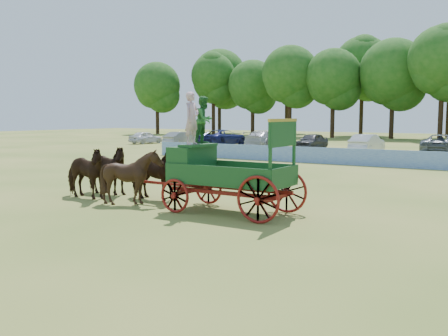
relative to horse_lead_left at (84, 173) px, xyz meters
The scene contains 9 objects.
ground 3.31m from the horse_lead_left, ahead, with size 160.00×160.00×0.00m, color #A5964A.
horse_lead_left is the anchor object (origin of this frame).
horse_lead_right 1.10m from the horse_lead_left, 90.00° to the left, with size 1.04×2.29×1.93m, color #321A0D.
horse_wheel_left 2.40m from the horse_lead_left, ahead, with size 1.56×1.76×1.93m, color #321A0D.
horse_wheel_right 2.64m from the horse_lead_left, 24.62° to the left, with size 1.04×2.29×1.93m, color #321A0D.
farm_dray 5.42m from the horse_lead_left, ahead, with size 6.00×2.00×3.83m.
sponsor_banner 17.85m from the horse_lead_left, 83.07° to the left, with size 26.00×0.08×1.05m, color #1E4BA7.
parked_cars 30.71m from the horse_lead_left, 79.67° to the left, with size 58.32×7.37×1.65m.
treeline 59.66m from the horse_lead_left, 90.46° to the left, with size 89.51×22.04×15.41m.
Camera 1 is at (11.15, -12.47, 3.08)m, focal length 40.00 mm.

